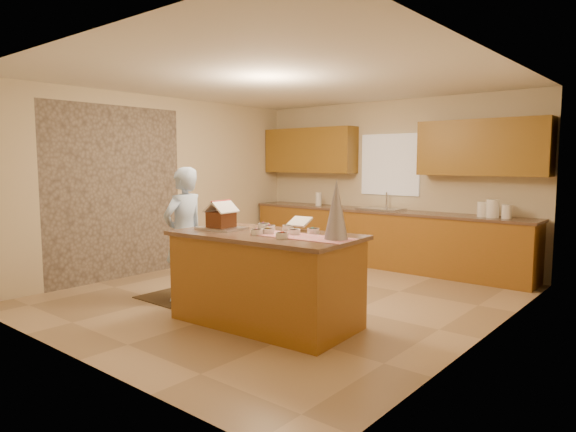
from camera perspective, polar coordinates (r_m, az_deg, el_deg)
The scene contains 28 objects.
floor at distance 6.59m, azimuth -0.45°, elevation -8.89°, with size 5.50×5.50×0.00m, color tan.
ceiling at distance 6.44m, azimuth -0.47°, elevation 15.01°, with size 5.50×5.50×0.00m, color silver.
wall_back at distance 8.65m, azimuth 11.38°, elevation 3.66°, with size 5.50×5.50×0.00m, color beige.
wall_front at distance 4.62m, azimuth -22.98°, elevation 1.21°, with size 5.50×5.50×0.00m, color beige.
wall_left at distance 8.20m, azimuth -13.96°, elevation 3.46°, with size 5.50×5.50×0.00m, color beige.
wall_right at distance 5.13m, azimuth 21.43°, elevation 1.71°, with size 5.50×5.50×0.00m, color beige.
stone_accent at distance 7.74m, azimuth -18.62°, elevation 2.43°, with size 2.50×2.50×0.00m, color gray.
window_curtain at distance 8.62m, azimuth 11.33°, elevation 5.64°, with size 1.05×0.03×1.00m, color white.
back_counter_base at distance 8.48m, azimuth 10.28°, elevation -2.55°, with size 4.80×0.60×0.88m, color brown.
back_counter_top at distance 8.42m, azimuth 10.34°, elevation 0.54°, with size 4.85×0.63×0.04m, color brown.
upper_cabinet_left at distance 9.34m, azimuth 2.45°, elevation 7.32°, with size 1.85×0.35×0.80m, color olive.
upper_cabinet_right at distance 7.86m, azimuth 20.90°, elevation 7.14°, with size 1.85×0.35×0.80m, color olive.
sink at distance 8.42m, azimuth 10.34°, elevation 0.47°, with size 0.70×0.45×0.12m, color silver.
faucet at distance 8.57m, azimuth 10.96°, elevation 1.70°, with size 0.03×0.03×0.28m, color silver.
island_base at distance 5.40m, azimuth -2.51°, elevation -7.22°, with size 1.89×0.94×0.92m, color brown.
island_top at distance 5.31m, azimuth -2.53°, elevation -2.15°, with size 1.97×1.03×0.04m, color brown.
table_runner at distance 5.03m, azimuth 1.68°, elevation -2.33°, with size 1.05×0.38×0.01m, color red.
baking_tray at distance 5.64m, azimuth -7.46°, elevation -1.36°, with size 0.48×0.36×0.03m, color silver.
cookbook at distance 5.52m, azimuth 1.31°, elevation -0.62°, with size 0.23×0.02×0.19m, color white.
tinsel_tree at distance 4.86m, azimuth 5.42°, elevation 0.72°, with size 0.23×0.23×0.58m, color #B7B5C2.
rug at distance 6.54m, azimuth -11.67°, elevation -9.06°, with size 1.10×0.72×0.01m, color black.
boy at distance 6.34m, azimuth -11.54°, elevation -1.98°, with size 0.59×0.39×1.63m, color #ADCBF5.
canister_a at distance 7.75m, azimuth 20.93°, elevation 0.70°, with size 0.16×0.16×0.21m, color white.
canister_b at distance 7.70m, azimuth 21.91°, elevation 0.77°, with size 0.17×0.17×0.25m, color white.
canister_c at distance 7.65m, azimuth 23.25°, elevation 0.46°, with size 0.14×0.14×0.19m, color white.
paper_towel at distance 9.09m, azimuth 3.43°, elevation 1.90°, with size 0.11×0.11×0.23m, color white.
gingerbread_house at distance 5.63m, azimuth -7.48°, elevation -0.11°, with size 0.31×0.31×0.30m.
candy_bowls at distance 5.31m, azimuth -0.98°, elevation -1.60°, with size 0.81×0.61×0.06m.
Camera 1 is at (4.10, -4.86, 1.71)m, focal length 31.82 mm.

